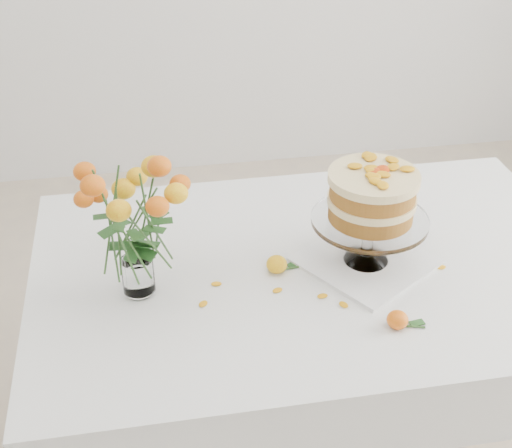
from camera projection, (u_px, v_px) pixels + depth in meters
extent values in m
cube|color=tan|center=(316.00, 270.00, 1.81)|extent=(1.40, 0.90, 0.04)
cylinder|color=tan|center=(89.00, 319.00, 2.23)|extent=(0.06, 0.06, 0.71)
cylinder|color=tan|center=(462.00, 277.00, 2.41)|extent=(0.06, 0.06, 0.71)
cube|color=white|center=(316.00, 263.00, 1.80)|extent=(1.42, 0.92, 0.01)
cube|color=white|center=(279.00, 205.00, 2.23)|extent=(1.42, 0.01, 0.20)
cube|color=white|center=(368.00, 431.00, 1.47)|extent=(1.42, 0.01, 0.20)
cube|color=white|center=(33.00, 326.00, 1.75)|extent=(0.01, 0.92, 0.20)
cube|color=white|center=(366.00, 261.00, 1.79)|extent=(0.39, 0.39, 0.01)
cylinder|color=white|center=(368.00, 237.00, 1.75)|extent=(0.03, 0.03, 0.09)
cylinder|color=white|center=(370.00, 220.00, 1.72)|extent=(0.29, 0.29, 0.01)
cylinder|color=#965821|center=(371.00, 210.00, 1.71)|extent=(0.24, 0.24, 0.04)
cylinder|color=#F1E29B|center=(372.00, 200.00, 1.69)|extent=(0.25, 0.25, 0.02)
cylinder|color=#965821|center=(373.00, 189.00, 1.68)|extent=(0.24, 0.24, 0.04)
cylinder|color=#F1E29B|center=(374.00, 178.00, 1.66)|extent=(0.25, 0.25, 0.02)
cylinder|color=white|center=(140.00, 291.00, 1.69)|extent=(0.06, 0.06, 0.01)
cylinder|color=white|center=(138.00, 275.00, 1.66)|extent=(0.08, 0.08, 0.09)
ellipsoid|color=yellow|center=(277.00, 264.00, 1.75)|extent=(0.05, 0.05, 0.04)
cylinder|color=#2E5421|center=(291.00, 268.00, 1.77)|extent=(0.06, 0.01, 0.01)
ellipsoid|color=#C36309|center=(397.00, 320.00, 1.58)|extent=(0.05, 0.05, 0.04)
cylinder|color=#2E5421|center=(412.00, 327.00, 1.58)|extent=(0.06, 0.02, 0.00)
ellipsoid|color=orange|center=(277.00, 290.00, 1.69)|extent=(0.03, 0.02, 0.00)
ellipsoid|color=orange|center=(322.00, 296.00, 1.68)|extent=(0.03, 0.02, 0.00)
ellipsoid|color=orange|center=(344.00, 305.00, 1.65)|extent=(0.03, 0.02, 0.00)
ellipsoid|color=orange|center=(216.00, 284.00, 1.71)|extent=(0.03, 0.02, 0.00)
ellipsoid|color=orange|center=(203.00, 304.00, 1.65)|extent=(0.03, 0.02, 0.00)
ellipsoid|color=orange|center=(441.00, 267.00, 1.77)|extent=(0.03, 0.02, 0.00)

